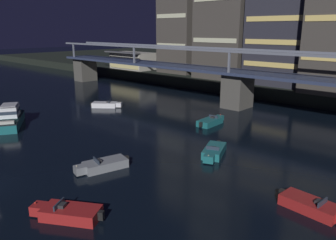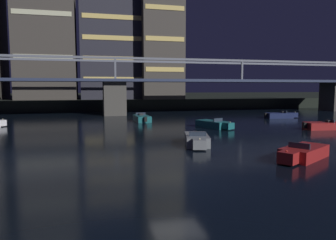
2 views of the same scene
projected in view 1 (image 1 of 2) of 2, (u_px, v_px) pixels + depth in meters
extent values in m
cube|color=black|center=(332.00, 73.00, 87.82)|extent=(240.00, 80.00, 2.20)
cube|color=#4C4944|center=(85.00, 69.00, 81.95)|extent=(3.60, 4.40, 5.55)
cube|color=#4C4944|center=(237.00, 91.00, 53.43)|extent=(3.60, 4.40, 5.55)
cube|color=#2D3856|center=(238.00, 72.00, 52.63)|extent=(93.09, 6.40, 0.45)
cube|color=slate|center=(230.00, 51.00, 49.67)|extent=(93.09, 0.36, 0.36)
cube|color=slate|center=(249.00, 50.00, 53.77)|extent=(93.09, 0.36, 0.36)
cube|color=slate|center=(74.00, 50.00, 78.62)|extent=(0.30, 0.30, 3.20)
cube|color=slate|center=(134.00, 55.00, 64.36)|extent=(0.30, 0.30, 3.20)
cube|color=slate|center=(229.00, 62.00, 50.09)|extent=(0.30, 0.30, 3.20)
cube|color=#423D38|center=(185.00, 2.00, 77.74)|extent=(9.56, 9.96, 33.02)
cube|color=beige|center=(171.00, 45.00, 76.82)|extent=(8.79, 0.10, 0.90)
cube|color=beige|center=(171.00, 16.00, 75.06)|extent=(8.79, 0.10, 0.90)
cube|color=beige|center=(214.00, 40.00, 66.62)|extent=(10.52, 0.10, 0.90)
cube|color=#282833|center=(293.00, 30.00, 62.46)|extent=(13.17, 13.64, 20.11)
cube|color=#F2D172|center=(274.00, 65.00, 59.20)|extent=(12.12, 0.10, 0.90)
cube|color=#F2D172|center=(276.00, 42.00, 58.14)|extent=(12.12, 0.10, 0.90)
cube|color=#F2D172|center=(278.00, 18.00, 57.07)|extent=(12.12, 0.10, 0.90)
cube|color=#F2D172|center=(326.00, 58.00, 50.56)|extent=(7.76, 0.10, 0.90)
cube|color=#F2D172|center=(331.00, 18.00, 48.98)|extent=(7.76, 0.10, 0.90)
cube|color=#B2AD9E|center=(132.00, 61.00, 87.30)|extent=(12.00, 6.00, 4.40)
cube|color=#EAD88C|center=(124.00, 63.00, 85.26)|extent=(11.20, 0.10, 2.64)
cube|color=#4C4C51|center=(122.00, 52.00, 84.13)|extent=(12.40, 1.60, 0.30)
cube|color=#196066|center=(10.00, 122.00, 43.61)|extent=(8.21, 6.32, 1.20)
cube|color=#196066|center=(15.00, 113.00, 47.80)|extent=(1.68, 1.79, 1.04)
cube|color=black|center=(10.00, 118.00, 43.46)|extent=(8.32, 6.43, 0.10)
cube|color=white|center=(10.00, 111.00, 43.82)|extent=(3.82, 3.44, 1.40)
cube|color=#283342|center=(10.00, 111.00, 43.81)|extent=(3.88, 3.49, 0.44)
cube|color=silver|center=(9.00, 105.00, 43.59)|extent=(3.44, 3.10, 0.08)
cube|color=#B7B2A8|center=(5.00, 123.00, 40.26)|extent=(1.58, 2.09, 0.36)
cube|color=#196066|center=(214.00, 151.00, 33.64)|extent=(3.18, 4.30, 0.80)
cube|color=#196066|center=(209.00, 159.00, 31.45)|extent=(1.26, 1.21, 0.70)
cube|color=#283342|center=(213.00, 148.00, 32.72)|extent=(1.28, 0.62, 0.36)
cube|color=#262628|center=(213.00, 148.00, 32.96)|extent=(0.67, 0.59, 0.24)
cube|color=black|center=(219.00, 143.00, 35.57)|extent=(0.47, 0.47, 0.60)
sphere|color=beige|center=(209.00, 155.00, 31.11)|extent=(0.12, 0.12, 0.12)
cube|color=maroon|center=(71.00, 213.00, 22.21)|extent=(4.28, 3.57, 0.80)
cube|color=maroon|center=(39.00, 209.00, 22.66)|extent=(1.28, 1.31, 0.70)
cube|color=#283342|center=(59.00, 204.00, 22.22)|extent=(0.79, 1.21, 0.36)
cube|color=#262628|center=(62.00, 205.00, 22.19)|extent=(0.63, 0.69, 0.24)
cube|color=black|center=(101.00, 215.00, 21.77)|extent=(0.49, 0.49, 0.60)
sphere|color=red|center=(35.00, 203.00, 22.59)|extent=(0.12, 0.12, 0.12)
cube|color=#196066|center=(210.00, 122.00, 44.18)|extent=(1.99, 3.99, 0.80)
cube|color=#196066|center=(219.00, 118.00, 45.94)|extent=(1.03, 0.95, 0.70)
cube|color=#283342|center=(213.00, 116.00, 44.65)|extent=(1.35, 0.17, 0.36)
cube|color=#262628|center=(212.00, 117.00, 44.49)|extent=(0.58, 0.43, 0.24)
cube|color=black|center=(201.00, 125.00, 42.56)|extent=(0.38, 0.38, 0.60)
sphere|color=red|center=(220.00, 115.00, 46.01)|extent=(0.12, 0.12, 0.12)
cube|color=silver|center=(105.00, 105.00, 54.25)|extent=(4.17, 3.86, 0.80)
cube|color=silver|center=(119.00, 105.00, 54.08)|extent=(1.32, 1.34, 0.70)
cube|color=#283342|center=(109.00, 101.00, 54.04)|extent=(0.93, 1.11, 0.36)
cube|color=#262628|center=(108.00, 102.00, 54.07)|extent=(0.66, 0.69, 0.24)
cube|color=black|center=(92.00, 104.00, 54.36)|extent=(0.51, 0.51, 0.60)
sphere|color=beige|center=(120.00, 102.00, 53.95)|extent=(0.12, 0.12, 0.12)
cube|color=maroon|center=(310.00, 205.00, 23.21)|extent=(4.07, 2.19, 0.80)
cube|color=#283342|center=(323.00, 203.00, 22.44)|extent=(0.24, 1.35, 0.36)
cube|color=#262628|center=(319.00, 202.00, 22.64)|extent=(0.46, 0.60, 0.24)
cube|color=black|center=(282.00, 193.00, 24.75)|extent=(0.40, 0.40, 0.60)
cube|color=gray|center=(105.00, 165.00, 30.21)|extent=(2.72, 4.24, 0.80)
cube|color=gray|center=(80.00, 170.00, 28.95)|extent=(1.18, 1.12, 0.70)
cube|color=#283342|center=(96.00, 161.00, 29.61)|extent=(1.33, 0.43, 0.36)
cube|color=#262628|center=(99.00, 161.00, 29.76)|extent=(0.64, 0.53, 0.24)
cube|color=black|center=(127.00, 159.00, 31.31)|extent=(0.44, 0.44, 0.60)
sphere|color=beige|center=(77.00, 166.00, 28.70)|extent=(0.12, 0.12, 0.12)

